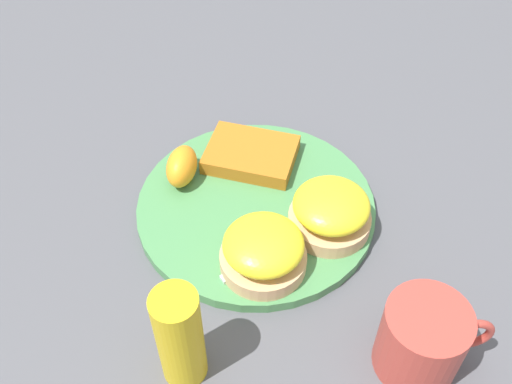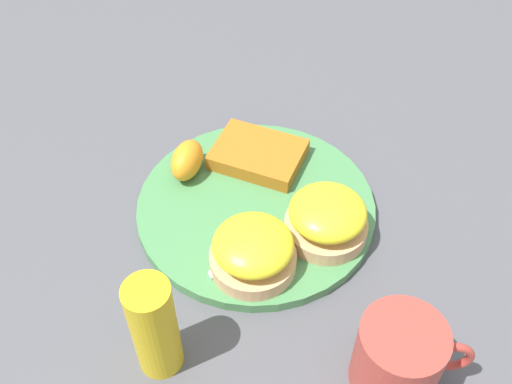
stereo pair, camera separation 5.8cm
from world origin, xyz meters
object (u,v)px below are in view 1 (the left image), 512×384
at_px(sandwich_benedict_right, 331,211).
at_px(fork, 304,236).
at_px(hashbrown_patty, 249,155).
at_px(condiment_bottle, 180,337).
at_px(sandwich_benedict_left, 267,250).
at_px(orange_wedge, 182,166).
at_px(cup, 423,340).

distance_m(sandwich_benedict_right, fork, 0.04).
height_order(hashbrown_patty, condiment_bottle, condiment_bottle).
xyz_separation_m(sandwich_benedict_right, hashbrown_patty, (-0.08, 0.12, -0.02)).
bearing_deg(condiment_bottle, sandwich_benedict_left, 50.02).
relative_size(orange_wedge, condiment_bottle, 0.48).
bearing_deg(sandwich_benedict_left, fork, 36.40).
xyz_separation_m(sandwich_benedict_left, hashbrown_patty, (-0.01, 0.17, -0.02)).
distance_m(sandwich_benedict_right, condiment_bottle, 0.23).
relative_size(sandwich_benedict_left, sandwich_benedict_right, 1.00).
distance_m(sandwich_benedict_left, fork, 0.06).
bearing_deg(sandwich_benedict_right, orange_wedge, 151.47).
bearing_deg(sandwich_benedict_left, cup, -41.22).
xyz_separation_m(sandwich_benedict_left, orange_wedge, (-0.09, 0.14, -0.00)).
relative_size(sandwich_benedict_left, cup, 0.86).
xyz_separation_m(sandwich_benedict_left, cup, (0.14, -0.12, 0.00)).
height_order(sandwich_benedict_left, fork, sandwich_benedict_left).
height_order(fork, cup, cup).
relative_size(hashbrown_patty, condiment_bottle, 0.90).
bearing_deg(sandwich_benedict_left, condiment_bottle, -129.98).
relative_size(orange_wedge, cup, 0.54).
bearing_deg(orange_wedge, cup, -48.81).
relative_size(sandwich_benedict_right, cup, 0.86).
height_order(orange_wedge, condiment_bottle, condiment_bottle).
bearing_deg(cup, hashbrown_patty, 116.47).
height_order(sandwich_benedict_right, hashbrown_patty, sandwich_benedict_right).
distance_m(sandwich_benedict_left, cup, 0.18).
height_order(hashbrown_patty, orange_wedge, orange_wedge).
height_order(orange_wedge, cup, cup).
xyz_separation_m(orange_wedge, condiment_bottle, (0.00, -0.25, 0.03)).
bearing_deg(fork, sandwich_benedict_right, 24.63).
bearing_deg(hashbrown_patty, condiment_bottle, -107.24).
relative_size(hashbrown_patty, cup, 1.01).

